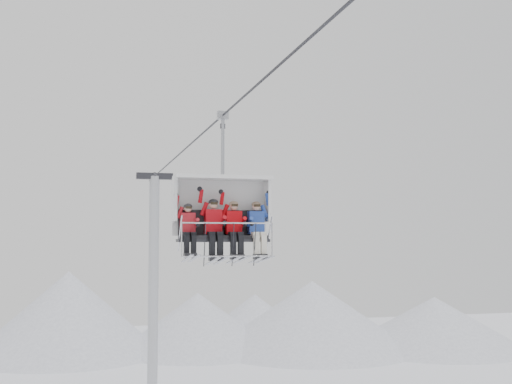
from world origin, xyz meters
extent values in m
cone|color=white|center=(-5.00, 44.00, 3.50)|extent=(16.00, 16.00, 7.00)
cone|color=white|center=(6.00, 43.00, 2.50)|extent=(14.00, 14.00, 5.00)
cone|color=white|center=(16.00, 41.00, 3.00)|extent=(18.00, 18.00, 6.00)
cone|color=white|center=(27.00, 39.00, 2.25)|extent=(16.00, 16.00, 4.50)
cone|color=white|center=(12.00, 46.00, 2.25)|extent=(12.00, 12.00, 4.50)
cylinder|color=#AFB1B6|center=(0.00, 22.00, 6.65)|extent=(0.56, 0.56, 13.30)
cube|color=#2B2B2F|center=(0.00, 22.00, 13.30)|extent=(2.00, 0.35, 0.35)
cylinder|color=#2B2B2F|center=(0.00, 0.00, 13.30)|extent=(0.06, 50.00, 0.06)
cube|color=black|center=(0.00, 3.49, 9.95)|extent=(2.38, 0.55, 0.10)
cube|color=black|center=(0.00, 3.75, 10.35)|extent=(2.38, 0.10, 0.69)
cube|color=#2B2B2F|center=(0.00, 3.49, 9.86)|extent=(2.49, 0.60, 0.08)
cube|color=silver|center=(0.00, 3.97, 10.78)|extent=(2.65, 0.10, 1.58)
cube|color=silver|center=(0.00, 3.57, 11.57)|extent=(2.65, 0.90, 0.10)
cylinder|color=silver|center=(0.00, 2.94, 10.32)|extent=(2.42, 0.04, 0.04)
cylinder|color=silver|center=(0.00, 2.87, 9.45)|extent=(2.42, 0.04, 0.04)
cylinder|color=#999BA1|center=(0.00, 3.59, 12.43)|extent=(0.10, 0.10, 1.73)
cube|color=#999BA1|center=(0.00, 3.59, 13.30)|extent=(0.30, 0.18, 0.22)
cube|color=#B11A23|center=(-0.96, 3.53, 10.31)|extent=(0.39, 0.26, 0.57)
sphere|color=tan|center=(-0.96, 3.49, 10.72)|extent=(0.21, 0.21, 0.21)
cube|color=black|center=(-1.05, 3.09, 9.77)|extent=(0.13, 0.15, 0.46)
cube|color=black|center=(-0.87, 3.09, 9.77)|extent=(0.13, 0.15, 0.46)
cube|color=#B9BBC3|center=(-1.05, 2.99, 9.40)|extent=(0.09, 1.69, 0.26)
cube|color=#B9BBC3|center=(-0.87, 2.99, 9.40)|extent=(0.09, 1.69, 0.26)
cube|color=#B50A12|center=(-0.27, 3.53, 10.36)|extent=(0.45, 0.30, 0.67)
sphere|color=tan|center=(-0.27, 3.49, 10.84)|extent=(0.25, 0.25, 0.25)
cube|color=black|center=(-0.38, 3.09, 9.73)|extent=(0.15, 0.15, 0.54)
cube|color=black|center=(-0.16, 3.09, 9.73)|extent=(0.15, 0.15, 0.54)
cube|color=#B9BBC3|center=(-0.38, 2.99, 9.32)|extent=(0.10, 1.69, 0.26)
cube|color=#B9BBC3|center=(-0.16, 2.99, 9.32)|extent=(0.10, 1.69, 0.26)
cube|color=#BE060D|center=(0.29, 3.53, 10.35)|extent=(0.43, 0.29, 0.63)
sphere|color=tan|center=(0.29, 3.49, 10.80)|extent=(0.23, 0.23, 0.23)
cube|color=black|center=(0.19, 3.09, 9.75)|extent=(0.14, 0.15, 0.51)
cube|color=black|center=(0.39, 3.09, 9.75)|extent=(0.14, 0.15, 0.51)
cube|color=#B9BBC3|center=(0.19, 2.99, 9.35)|extent=(0.10, 1.69, 0.26)
cube|color=#B9BBC3|center=(0.39, 2.99, 9.35)|extent=(0.10, 1.69, 0.26)
cube|color=#2645A2|center=(0.93, 3.53, 10.35)|extent=(0.43, 0.28, 0.63)
sphere|color=tan|center=(0.93, 3.49, 10.79)|extent=(0.23, 0.23, 0.23)
cube|color=silver|center=(0.83, 3.09, 9.75)|extent=(0.14, 0.15, 0.51)
cube|color=silver|center=(1.03, 3.09, 9.75)|extent=(0.14, 0.15, 0.51)
cube|color=#B9BBC3|center=(0.83, 2.99, 9.35)|extent=(0.10, 1.69, 0.26)
cube|color=#B9BBC3|center=(1.03, 2.99, 9.35)|extent=(0.10, 1.69, 0.26)
camera|label=1|loc=(-3.57, -13.52, 9.96)|focal=45.00mm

